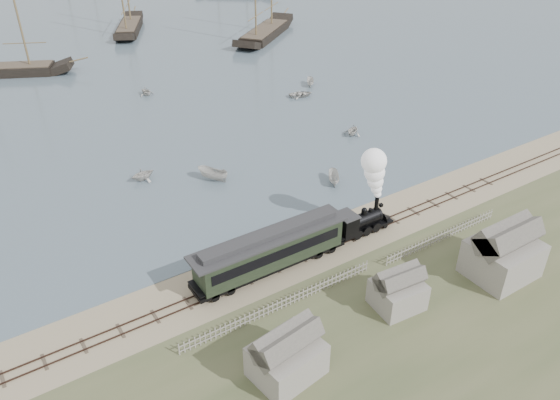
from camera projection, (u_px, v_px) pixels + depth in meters
ground at (298, 244)px, 54.76m from camera, size 600.00×600.00×0.00m
rail_track at (310, 253)px, 53.31m from camera, size 120.00×1.80×0.16m
picket_fence_west at (282, 309)px, 46.77m from camera, size 19.00×0.10×1.20m
picket_fence_east at (442, 241)px, 55.18m from camera, size 15.00×0.10×1.20m
shed_left at (287, 373)px, 40.88m from camera, size 5.00×4.00×4.10m
shed_mid at (396, 305)px, 47.13m from camera, size 4.00×3.50×3.60m
shed_right at (498, 274)px, 50.78m from camera, size 6.00×5.00×5.10m
locomotive at (372, 196)px, 54.68m from camera, size 7.05×2.63×8.79m
passenger_coach at (270, 250)px, 49.98m from camera, size 15.63×3.01×3.80m
beached_dinghy at (278, 239)px, 54.73m from camera, size 3.10×4.21×0.84m
rowboat_1 at (143, 174)px, 65.22m from camera, size 3.02×3.36×1.57m
rowboat_2 at (213, 174)px, 65.15m from camera, size 4.11×3.47×1.53m
rowboat_3 at (301, 94)px, 88.61m from camera, size 3.65×4.45×0.80m
rowboat_4 at (353, 130)px, 75.98m from camera, size 3.48×3.63×1.48m
rowboat_5 at (310, 82)px, 92.84m from camera, size 3.21×2.70×1.19m
rowboat_7 at (146, 91)px, 88.94m from camera, size 3.06×2.76×1.41m
rowboat_8 at (334, 178)px, 64.72m from camera, size 3.38×2.71×1.24m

